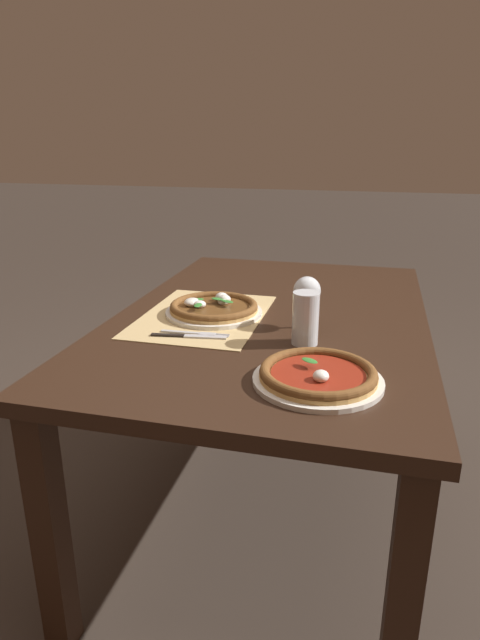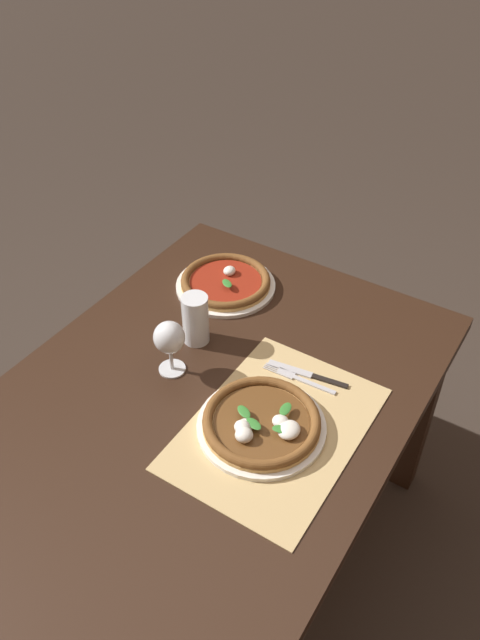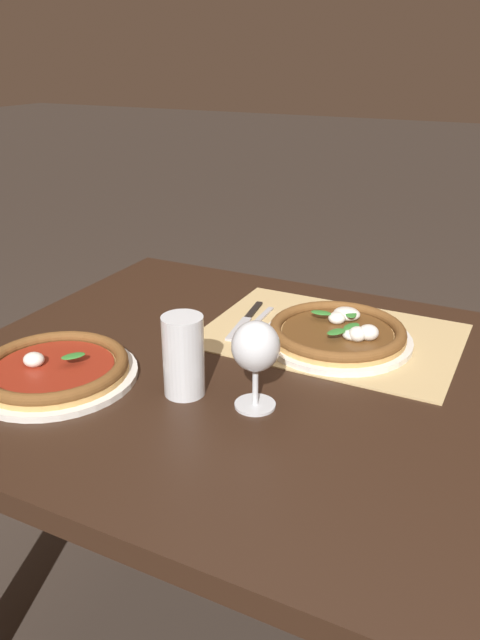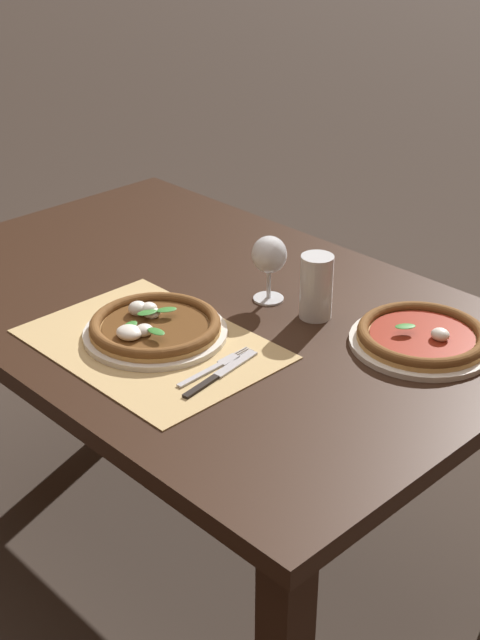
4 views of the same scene
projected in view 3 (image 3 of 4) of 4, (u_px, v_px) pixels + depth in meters
The scene contains 8 objects.
dining_table at pixel (337, 432), 1.14m from camera, with size 1.47×0.96×0.74m.
paper_placemat at pixel (332, 335), 1.31m from camera, with size 0.52×0.37×0.00m, color tan.
pizza_near at pixel (338, 333), 1.27m from camera, with size 0.31×0.31×0.05m.
pizza_far at pixel (54, 369), 1.13m from camera, with size 0.30×0.30×0.05m.
wine_glass at pixel (256, 350), 1.01m from camera, with size 0.08×0.08×0.16m.
pint_glass at pixel (184, 357), 1.07m from camera, with size 0.07×0.07×0.15m.
fork at pixel (254, 324), 1.35m from camera, with size 0.03×0.20×0.00m.
knife at pixel (246, 320), 1.37m from camera, with size 0.05×0.22×0.01m.
Camera 3 is at (-0.27, 0.94, 1.29)m, focal length 35.00 mm.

